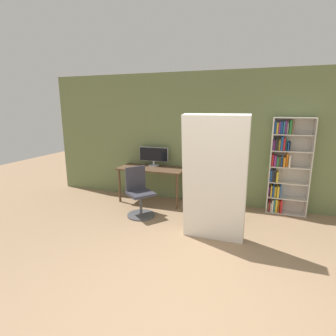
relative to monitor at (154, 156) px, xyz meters
name	(u,v)px	position (x,y,z in m)	size (l,w,h in m)	color
ground_plane	(180,322)	(1.53, -3.19, -0.97)	(16.00, 16.00, 0.00)	#937556
wall_back	(227,140)	(1.53, 0.17, 0.38)	(8.00, 0.06, 2.70)	#6B7A4C
desk	(152,172)	(0.03, -0.18, -0.32)	(1.40, 0.64, 0.75)	brown
monitor	(154,156)	(0.00, 0.00, 0.00)	(0.66, 0.24, 0.41)	#B7B7BC
office_chair	(139,196)	(0.09, -0.97, -0.61)	(0.62, 0.62, 0.91)	#4C4C51
bookshelf	(285,166)	(2.63, 0.03, -0.05)	(0.71, 0.26, 1.82)	beige
mattress_near	(215,180)	(1.56, -1.50, -0.02)	(0.92, 0.40, 1.91)	silver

